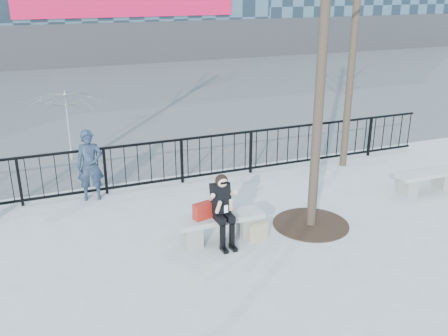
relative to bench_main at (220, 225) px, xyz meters
name	(u,v)px	position (x,y,z in m)	size (l,w,h in m)	color
ground	(220,240)	(0.00, 0.00, -0.30)	(120.00, 120.00, 0.00)	gray
street_surface	(99,90)	(0.00, 15.00, -0.30)	(60.00, 23.00, 0.01)	#474747
railing	(174,162)	(0.00, 3.00, 0.25)	(14.00, 0.06, 1.10)	black
tree_grate	(311,224)	(1.90, -0.10, -0.29)	(1.50, 1.50, 0.02)	black
bench_main	(220,225)	(0.00, 0.00, 0.00)	(1.65, 0.46, 0.49)	slate
bench_second	(427,179)	(5.26, 0.42, -0.02)	(1.55, 0.43, 0.46)	slate
seated_woman	(223,210)	(0.00, -0.16, 0.37)	(0.50, 0.64, 1.34)	black
handbag	(203,211)	(-0.32, 0.02, 0.34)	(0.36, 0.17, 0.30)	maroon
shopping_bag	(259,232)	(0.66, -0.29, -0.13)	(0.36, 0.13, 0.34)	#CCB490
standing_man	(90,165)	(-1.94, 2.80, 0.49)	(0.58, 0.38, 1.58)	black
vendor_umbrella	(69,126)	(-2.10, 5.58, 0.67)	(2.11, 2.15, 1.94)	yellow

